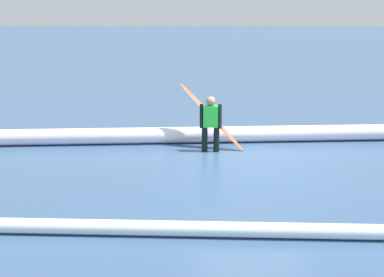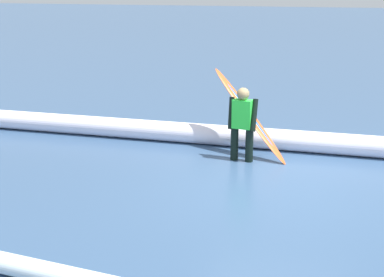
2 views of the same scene
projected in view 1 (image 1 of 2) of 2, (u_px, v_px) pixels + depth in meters
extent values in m
plane|color=#334F71|center=(252.00, 164.00, 11.67)|extent=(149.66, 149.66, 0.00)
cylinder|color=black|center=(205.00, 139.00, 12.58)|extent=(0.14, 0.14, 0.60)
cylinder|color=black|center=(216.00, 139.00, 12.56)|extent=(0.14, 0.14, 0.60)
cube|color=#2DD83F|center=(211.00, 116.00, 12.43)|extent=(0.36, 0.23, 0.51)
sphere|color=#998158|center=(211.00, 101.00, 12.34)|extent=(0.22, 0.22, 0.22)
cylinder|color=black|center=(202.00, 116.00, 12.45)|extent=(0.09, 0.17, 0.58)
cylinder|color=black|center=(220.00, 116.00, 12.41)|extent=(0.09, 0.24, 0.57)
ellipsoid|color=#E55926|center=(212.00, 117.00, 12.81)|extent=(1.64, 0.92, 1.56)
ellipsoid|color=blue|center=(212.00, 117.00, 12.81)|extent=(1.28, 0.65, 1.26)
cylinder|color=white|center=(144.00, 136.00, 13.33)|extent=(18.44, 1.59, 0.40)
cylinder|color=white|center=(225.00, 229.00, 7.98)|extent=(14.31, 0.79, 0.23)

